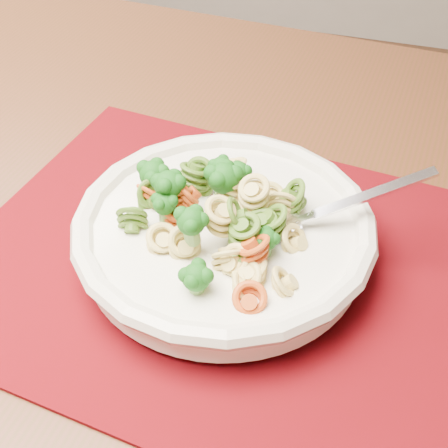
# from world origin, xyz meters

# --- Properties ---
(dining_table) EXTENTS (1.45, 0.99, 0.77)m
(dining_table) POSITION_xyz_m (0.51, -0.10, 0.66)
(dining_table) COLOR #4E2516
(dining_table) RESTS_ON ground
(placemat) EXTENTS (0.53, 0.43, 0.00)m
(placemat) POSITION_xyz_m (0.49, -0.15, 0.77)
(placemat) COLOR #51030C
(placemat) RESTS_ON dining_table
(pasta_bowl) EXTENTS (0.27, 0.27, 0.05)m
(pasta_bowl) POSITION_xyz_m (0.48, -0.14, 0.80)
(pasta_bowl) COLOR silver
(pasta_bowl) RESTS_ON placemat
(pasta_broccoli_heap) EXTENTS (0.23, 0.23, 0.06)m
(pasta_broccoli_heap) POSITION_xyz_m (0.48, -0.14, 0.82)
(pasta_broccoli_heap) COLOR tan
(pasta_broccoli_heap) RESTS_ON pasta_bowl
(fork) EXTENTS (0.18, 0.10, 0.08)m
(fork) POSITION_xyz_m (0.54, -0.13, 0.82)
(fork) COLOR silver
(fork) RESTS_ON pasta_bowl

